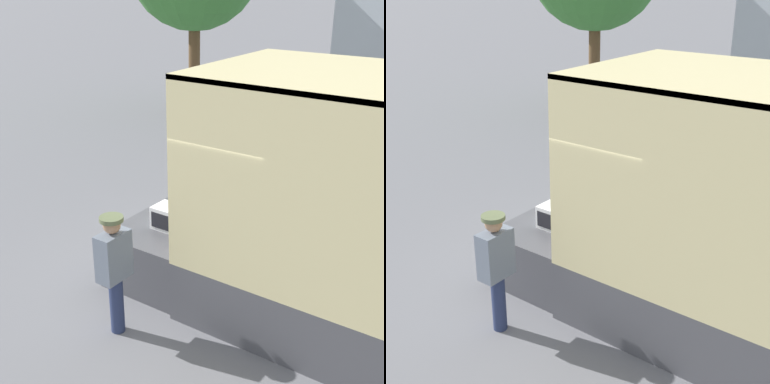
% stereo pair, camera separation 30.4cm
% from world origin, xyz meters
% --- Properties ---
extents(ground_plane, '(160.00, 160.00, 0.00)m').
position_xyz_m(ground_plane, '(0.00, 0.00, 0.00)').
color(ground_plane, slate).
extents(tailgate_deck, '(1.31, 2.33, 0.84)m').
position_xyz_m(tailgate_deck, '(-0.65, 0.00, 0.42)').
color(tailgate_deck, '#4C4C51').
rests_on(tailgate_deck, ground).
extents(microwave, '(0.51, 0.37, 0.33)m').
position_xyz_m(microwave, '(-0.57, -0.41, 1.01)').
color(microwave, white).
rests_on(microwave, tailgate_deck).
extents(portable_generator, '(0.74, 0.47, 0.59)m').
position_xyz_m(portable_generator, '(-0.70, 0.52, 1.06)').
color(portable_generator, black).
rests_on(portable_generator, tailgate_deck).
extents(worker_person, '(0.29, 0.44, 1.62)m').
position_xyz_m(worker_person, '(-0.40, -1.81, 0.98)').
color(worker_person, navy).
rests_on(worker_person, ground).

